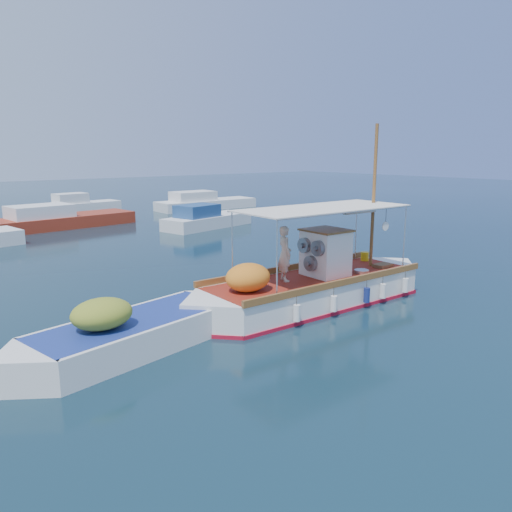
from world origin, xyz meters
TOP-DOWN VIEW (x-y plane):
  - ground at (0.00, 0.00)m, footprint 160.00×160.00m
  - fishing_caique at (0.50, -0.59)m, footprint 10.03×3.03m
  - dinghy at (-5.84, -0.43)m, footprint 7.11×2.96m
  - bg_boat_n at (-0.59, 21.92)m, footprint 9.69×3.82m
  - bg_boat_ne at (7.07, 15.85)m, footprint 6.84×3.59m
  - bg_boat_e at (12.96, 25.12)m, footprint 9.07×2.75m
  - bg_boat_far_n at (3.70, 29.80)m, footprint 6.40×2.62m

SIDE VIEW (x-z plane):
  - ground at x=0.00m, z-range 0.00..0.00m
  - dinghy at x=-5.84m, z-range -0.51..1.25m
  - bg_boat_n at x=-0.59m, z-range -0.41..1.39m
  - bg_boat_ne at x=7.07m, z-range -0.41..1.39m
  - bg_boat_e at x=12.96m, z-range -0.41..1.39m
  - bg_boat_far_n at x=3.70m, z-range -0.41..1.39m
  - fishing_caique at x=0.50m, z-range -2.52..3.60m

